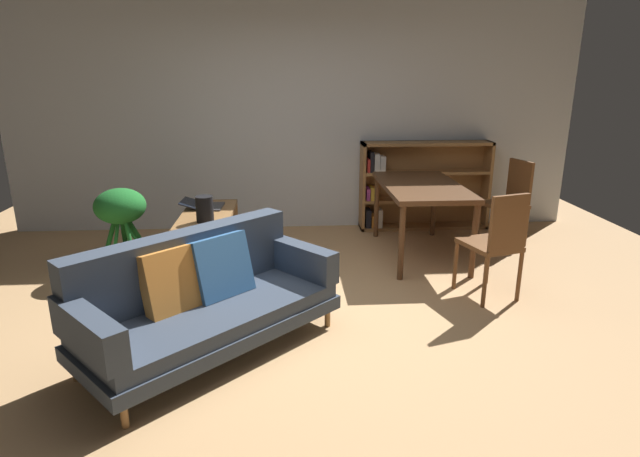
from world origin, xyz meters
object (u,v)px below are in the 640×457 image
object	(u,v)px
fabric_couch	(203,296)
dining_chair_far	(510,198)
dining_chair_near	(496,241)
media_console	(209,243)
potted_floor_plant	(121,217)
dining_table	(421,191)
bookshelf	(418,185)
open_laptop	(205,205)
desk_speaker	(205,209)

from	to	relation	value
fabric_couch	dining_chair_far	size ratio (longest dim) A/B	1.96
fabric_couch	dining_chair_near	world-z (taller)	dining_chair_near
media_console	potted_floor_plant	size ratio (longest dim) A/B	1.37
dining_chair_near	dining_chair_far	distance (m)	1.65
dining_table	bookshelf	distance (m)	1.06
fabric_couch	bookshelf	world-z (taller)	bookshelf
open_laptop	bookshelf	bearing A→B (deg)	24.26
dining_table	bookshelf	size ratio (longest dim) A/B	0.91
dining_table	dining_chair_near	xyz separation A→B (m)	(0.35, -1.13, -0.17)
fabric_couch	open_laptop	distance (m)	1.75
potted_floor_plant	dining_chair_near	size ratio (longest dim) A/B	0.87
desk_speaker	media_console	bearing A→B (deg)	95.51
media_console	bookshelf	size ratio (longest dim) A/B	0.71
open_laptop	dining_table	bearing A→B (deg)	1.79
fabric_couch	potted_floor_plant	world-z (taller)	potted_floor_plant
bookshelf	dining_chair_far	bearing A→B (deg)	-38.60
desk_speaker	fabric_couch	bearing A→B (deg)	-83.16
open_laptop	dining_chair_far	xyz separation A→B (m)	(3.31, 0.40, -0.08)
desk_speaker	dining_table	xyz separation A→B (m)	(2.12, 0.59, -0.00)
open_laptop	bookshelf	distance (m)	2.67
media_console	dining_chair_far	bearing A→B (deg)	10.97
fabric_couch	dining_chair_near	xyz separation A→B (m)	(2.33, 0.65, 0.13)
fabric_couch	potted_floor_plant	xyz separation A→B (m)	(-0.99, 1.54, 0.15)
fabric_couch	potted_floor_plant	size ratio (longest dim) A/B	2.25
dining_table	desk_speaker	bearing A→B (deg)	-164.57
media_console	potted_floor_plant	world-z (taller)	potted_floor_plant
fabric_couch	desk_speaker	world-z (taller)	desk_speaker
media_console	dining_chair_far	distance (m)	3.32
desk_speaker	dining_chair_near	xyz separation A→B (m)	(2.47, -0.55, -0.17)
dining_table	potted_floor_plant	bearing A→B (deg)	-175.17
fabric_couch	media_console	size ratio (longest dim) A/B	1.64
fabric_couch	open_laptop	bearing A→B (deg)	97.49
media_console	dining_table	distance (m)	2.21
potted_floor_plant	open_laptop	bearing A→B (deg)	13.43
potted_floor_plant	dining_chair_far	bearing A→B (deg)	8.14
dining_chair_far	dining_chair_near	bearing A→B (deg)	-117.22
dining_table	dining_chair_near	bearing A→B (deg)	-73.02
dining_table	dining_chair_near	size ratio (longest dim) A/B	1.53
bookshelf	dining_chair_near	bearing A→B (deg)	-86.85
desk_speaker	potted_floor_plant	bearing A→B (deg)	158.39
potted_floor_plant	dining_table	bearing A→B (deg)	4.83
open_laptop	bookshelf	world-z (taller)	bookshelf
desk_speaker	dining_table	bearing A→B (deg)	15.43
open_laptop	potted_floor_plant	size ratio (longest dim) A/B	0.51
desk_speaker	bookshelf	distance (m)	2.86
media_console	desk_speaker	bearing A→B (deg)	-84.49
fabric_couch	desk_speaker	distance (m)	1.25
fabric_couch	dining_table	world-z (taller)	fabric_couch
open_laptop	potted_floor_plant	xyz separation A→B (m)	(-0.76, -0.18, -0.05)
fabric_couch	dining_table	size ratio (longest dim) A/B	1.28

